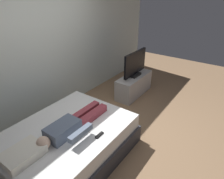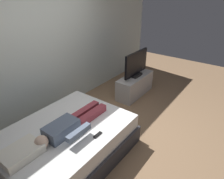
% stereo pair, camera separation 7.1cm
% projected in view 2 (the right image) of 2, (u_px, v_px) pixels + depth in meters
% --- Properties ---
extents(ground_plane, '(10.00, 10.00, 0.00)m').
position_uv_depth(ground_plane, '(113.00, 139.00, 3.51)').
color(ground_plane, '#8C6B4C').
extents(back_wall, '(6.40, 0.10, 2.80)m').
position_uv_depth(back_wall, '(61.00, 42.00, 4.00)').
color(back_wall, silver).
rests_on(back_wall, ground).
extents(bed, '(1.99, 1.49, 0.54)m').
position_uv_depth(bed, '(66.00, 143.00, 3.05)').
color(bed, '#333338').
rests_on(bed, ground).
extents(pillow, '(0.48, 0.34, 0.12)m').
position_uv_depth(pillow, '(21.00, 153.00, 2.42)').
color(pillow, silver).
rests_on(pillow, bed).
extents(person, '(1.26, 0.46, 0.18)m').
position_uv_depth(person, '(69.00, 125.00, 2.86)').
color(person, slate).
rests_on(person, bed).
extents(remote, '(0.15, 0.04, 0.02)m').
position_uv_depth(remote, '(98.00, 135.00, 2.79)').
color(remote, black).
rests_on(remote, bed).
extents(tv_stand, '(1.10, 0.40, 0.50)m').
position_uv_depth(tv_stand, '(135.00, 85.00, 4.84)').
color(tv_stand, '#B7B2AD').
rests_on(tv_stand, ground).
extents(tv, '(0.88, 0.20, 0.59)m').
position_uv_depth(tv, '(136.00, 65.00, 4.59)').
color(tv, black).
rests_on(tv, tv_stand).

